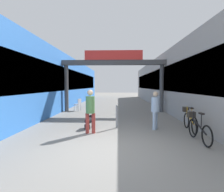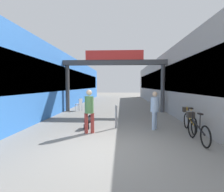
% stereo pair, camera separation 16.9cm
% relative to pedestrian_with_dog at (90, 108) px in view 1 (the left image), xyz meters
% --- Properties ---
extents(ground_plane, '(80.00, 80.00, 0.00)m').
position_rel_pedestrian_with_dog_xyz_m(ground_plane, '(0.75, -1.74, -0.97)').
color(ground_plane, gray).
extents(storefront_left, '(3.00, 26.00, 4.23)m').
position_rel_pedestrian_with_dog_xyz_m(storefront_left, '(-4.34, 9.26, 1.15)').
color(storefront_left, blue).
rests_on(storefront_left, ground_plane).
extents(storefront_right, '(3.00, 26.00, 4.23)m').
position_rel_pedestrian_with_dog_xyz_m(storefront_right, '(5.84, 9.26, 1.15)').
color(storefront_right, '#9E9993').
rests_on(storefront_right, ground_plane).
extents(arcade_sign_gateway, '(7.40, 0.47, 4.24)m').
position_rel_pedestrian_with_dog_xyz_m(arcade_sign_gateway, '(0.75, 5.59, 2.04)').
color(arcade_sign_gateway, '#4C4C4F').
rests_on(arcade_sign_gateway, ground_plane).
extents(pedestrian_with_dog, '(0.40, 0.38, 1.69)m').
position_rel_pedestrian_with_dog_xyz_m(pedestrian_with_dog, '(0.00, 0.00, 0.00)').
color(pedestrian_with_dog, '#99332D').
rests_on(pedestrian_with_dog, ground_plane).
extents(pedestrian_companion, '(0.46, 0.46, 1.60)m').
position_rel_pedestrian_with_dog_xyz_m(pedestrian_companion, '(2.64, 0.71, -0.06)').
color(pedestrian_companion, '#A5BFE0').
rests_on(pedestrian_companion, ground_plane).
extents(dog_on_leash, '(0.41, 0.78, 0.55)m').
position_rel_pedestrian_with_dog_xyz_m(dog_on_leash, '(-0.18, 0.80, -0.62)').
color(dog_on_leash, black).
rests_on(dog_on_leash, ground_plane).
extents(bicycle_black_nearest, '(0.46, 1.69, 0.98)m').
position_rel_pedestrian_with_dog_xyz_m(bicycle_black_nearest, '(3.74, -0.79, -0.53)').
color(bicycle_black_nearest, black).
rests_on(bicycle_black_nearest, ground_plane).
extents(bicycle_orange_second, '(0.46, 1.69, 0.98)m').
position_rel_pedestrian_with_dog_xyz_m(bicycle_orange_second, '(4.00, 0.56, -0.53)').
color(bicycle_orange_second, black).
rests_on(bicycle_orange_second, ground_plane).
extents(bollard_post_metal, '(0.10, 0.10, 1.02)m').
position_rel_pedestrian_with_dog_xyz_m(bollard_post_metal, '(1.02, 0.87, -0.45)').
color(bollard_post_metal, gray).
rests_on(bollard_post_metal, ground_plane).
extents(cafe_chair_aluminium_nearer, '(0.52, 0.52, 0.89)m').
position_rel_pedestrian_with_dog_xyz_m(cafe_chair_aluminium_nearer, '(-1.82, 5.92, -0.43)').
color(cafe_chair_aluminium_nearer, gray).
rests_on(cafe_chair_aluminium_nearer, ground_plane).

